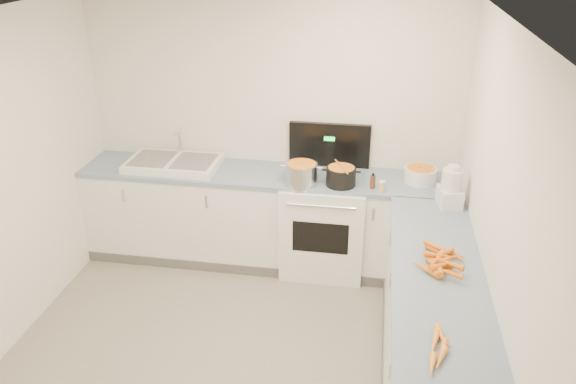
% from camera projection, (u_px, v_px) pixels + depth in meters
% --- Properties ---
extents(floor, '(3.50, 4.00, 0.00)m').
position_uv_depth(floor, '(223.00, 383.00, 4.08)').
color(floor, gray).
rests_on(floor, ground).
extents(ceiling, '(3.50, 4.00, 0.00)m').
position_uv_depth(ceiling, '(199.00, 31.00, 3.01)').
color(ceiling, silver).
rests_on(ceiling, ground).
extents(wall_back, '(3.50, 0.00, 2.50)m').
position_uv_depth(wall_back, '(272.00, 131.00, 5.33)').
color(wall_back, silver).
rests_on(wall_back, ground).
extents(wall_right, '(0.00, 4.00, 2.50)m').
position_uv_depth(wall_right, '(501.00, 258.00, 3.29)').
color(wall_right, silver).
rests_on(wall_right, ground).
extents(counter_back, '(3.50, 0.62, 0.94)m').
position_uv_depth(counter_back, '(268.00, 218.00, 5.39)').
color(counter_back, white).
rests_on(counter_back, ground).
extents(counter_right, '(0.62, 2.20, 0.94)m').
position_uv_depth(counter_right, '(431.00, 326.00, 3.93)').
color(counter_right, white).
rests_on(counter_right, ground).
extents(stove, '(0.76, 0.65, 1.36)m').
position_uv_depth(stove, '(324.00, 223.00, 5.30)').
color(stove, white).
rests_on(stove, ground).
extents(sink, '(0.86, 0.52, 0.31)m').
position_uv_depth(sink, '(174.00, 163.00, 5.31)').
color(sink, white).
rests_on(sink, counter_back).
extents(steel_pot, '(0.37, 0.37, 0.21)m').
position_uv_depth(steel_pot, '(301.00, 175.00, 4.94)').
color(steel_pot, silver).
rests_on(steel_pot, stove).
extents(black_pot, '(0.27, 0.27, 0.19)m').
position_uv_depth(black_pot, '(341.00, 177.00, 4.92)').
color(black_pot, black).
rests_on(black_pot, stove).
extents(wooden_spoon, '(0.15, 0.31, 0.01)m').
position_uv_depth(wooden_spoon, '(341.00, 167.00, 4.88)').
color(wooden_spoon, '#AD7A47').
rests_on(wooden_spoon, black_pot).
extents(mixing_bowl, '(0.37, 0.37, 0.13)m').
position_uv_depth(mixing_bowl, '(420.00, 175.00, 4.99)').
color(mixing_bowl, white).
rests_on(mixing_bowl, counter_back).
extents(extract_bottle, '(0.05, 0.05, 0.12)m').
position_uv_depth(extract_bottle, '(373.00, 182.00, 4.87)').
color(extract_bottle, '#593319').
rests_on(extract_bottle, counter_back).
extents(spice_jar, '(0.05, 0.05, 0.09)m').
position_uv_depth(spice_jar, '(382.00, 187.00, 4.81)').
color(spice_jar, '#E5B266').
rests_on(spice_jar, counter_back).
extents(food_processor, '(0.21, 0.24, 0.36)m').
position_uv_depth(food_processor, '(451.00, 189.00, 4.52)').
color(food_processor, white).
rests_on(food_processor, counter_right).
extents(carrot_pile, '(0.38, 0.45, 0.08)m').
position_uv_depth(carrot_pile, '(441.00, 260.00, 3.77)').
color(carrot_pile, orange).
rests_on(carrot_pile, counter_right).
extents(peeled_carrots, '(0.14, 0.41, 0.04)m').
position_uv_depth(peeled_carrots, '(438.00, 350.00, 3.00)').
color(peeled_carrots, orange).
rests_on(peeled_carrots, counter_right).
extents(peelings, '(0.23, 0.25, 0.01)m').
position_uv_depth(peelings, '(152.00, 158.00, 5.33)').
color(peelings, tan).
rests_on(peelings, sink).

